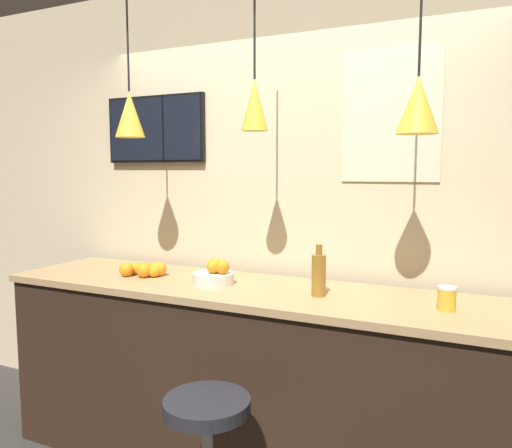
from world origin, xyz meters
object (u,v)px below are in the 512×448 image
object	(u,v)px
spread_jar	(447,298)
mounted_tv	(155,129)
fruit_bowl	(214,274)
bar_stool	(207,448)
juice_bottle	(319,274)

from	to	relation	value
spread_jar	mounted_tv	bearing A→B (deg)	167.44
fruit_bowl	spread_jar	xyz separation A→B (m)	(1.23, -0.00, 0.00)
fruit_bowl	bar_stool	bearing A→B (deg)	-62.91
bar_stool	spread_jar	size ratio (longest dim) A/B	6.50
fruit_bowl	mounted_tv	distance (m)	1.19
juice_bottle	spread_jar	distance (m)	0.62
bar_stool	spread_jar	xyz separation A→B (m)	(0.90, 0.62, 0.62)
fruit_bowl	mounted_tv	xyz separation A→B (m)	(-0.70, 0.43, 0.86)
spread_jar	mounted_tv	distance (m)	2.15
bar_stool	juice_bottle	bearing A→B (deg)	64.94
bar_stool	mounted_tv	xyz separation A→B (m)	(-1.02, 1.05, 1.48)
fruit_bowl	juice_bottle	world-z (taller)	juice_bottle
bar_stool	mounted_tv	size ratio (longest dim) A/B	0.93
fruit_bowl	mounted_tv	size ratio (longest dim) A/B	0.31
mounted_tv	fruit_bowl	bearing A→B (deg)	-31.26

